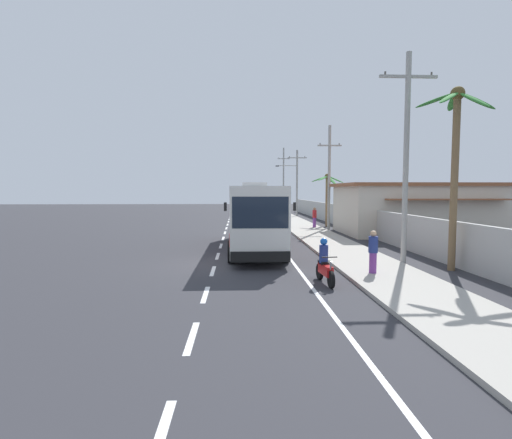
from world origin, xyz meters
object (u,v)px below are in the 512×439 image
utility_pole_mid (329,176)px  palm_second (328,190)px  pedestrian_near_kerb (373,251)px  utility_pole_far (296,181)px  pedestrian_midwalk (314,217)px  utility_pole_nearest (406,155)px  palm_nearest (456,144)px  utility_pole_distant (284,178)px  coach_bus_foreground (255,215)px  motorcycle_beside_bus (325,265)px  roadside_building (421,208)px

utility_pole_mid → palm_second: utility_pole_mid is taller
pedestrian_near_kerb → utility_pole_far: bearing=108.7°
pedestrian_midwalk → palm_second: (1.64, 2.26, 2.30)m
utility_pole_nearest → utility_pole_far: utility_pole_nearest is taller
pedestrian_midwalk → utility_pole_mid: 3.75m
palm_nearest → pedestrian_midwalk: bearing=97.3°
pedestrian_near_kerb → utility_pole_nearest: 5.07m
utility_pole_nearest → utility_pole_distant: (0.15, 48.19, 0.48)m
utility_pole_nearest → utility_pole_mid: (0.34, 16.06, -0.33)m
utility_pole_nearest → utility_pole_distant: utility_pole_distant is taller
coach_bus_foreground → utility_pole_mid: utility_pole_mid is taller
motorcycle_beside_bus → coach_bus_foreground: bearing=104.5°
palm_nearest → utility_pole_mid: bearing=93.8°
utility_pole_distant → palm_nearest: utility_pole_distant is taller
pedestrian_midwalk → utility_pole_distant: size_ratio=0.17×
utility_pole_distant → motorcycle_beside_bus: bearing=-95.0°
utility_pole_far → utility_pole_distant: size_ratio=0.81×
coach_bus_foreground → utility_pole_nearest: (6.49, -4.98, 2.94)m
coach_bus_foreground → utility_pole_mid: size_ratio=1.36×
coach_bus_foreground → palm_second: 15.72m
motorcycle_beside_bus → palm_second: palm_second is taller
utility_pole_distant → palm_nearest: 49.53m
motorcycle_beside_bus → palm_second: bearing=76.8°
motorcycle_beside_bus → roadside_building: size_ratio=0.15×
utility_pole_mid → roadside_building: utility_pole_mid is taller
palm_nearest → utility_pole_far: bearing=92.7°
palm_nearest → palm_second: palm_nearest is taller
motorcycle_beside_bus → pedestrian_midwalk: (3.54, 19.91, 0.39)m
coach_bus_foreground → palm_nearest: (7.97, -6.30, 3.25)m
pedestrian_near_kerb → utility_pole_nearest: size_ratio=0.18×
roadside_building → motorcycle_beside_bus: bearing=-125.0°
pedestrian_midwalk → palm_second: bearing=-96.8°
utility_pole_mid → pedestrian_near_kerb: bearing=-97.9°
coach_bus_foreground → utility_pole_distant: 43.85m
motorcycle_beside_bus → utility_pole_nearest: (4.34, 3.35, 4.26)m
pedestrian_near_kerb → roadside_building: bearing=81.0°
pedestrian_near_kerb → palm_second: 21.51m
pedestrian_near_kerb → palm_second: bearing=103.9°
utility_pole_far → utility_pole_distant: utility_pole_distant is taller
pedestrian_near_kerb → utility_pole_nearest: bearing=68.7°
pedestrian_midwalk → utility_pole_distant: 31.94m
palm_second → roadside_building: 8.77m
utility_pole_nearest → utility_pole_mid: utility_pole_nearest is taller
utility_pole_nearest → palm_nearest: utility_pole_nearest is taller
pedestrian_near_kerb → roadside_building: 17.28m
utility_pole_far → palm_second: size_ratio=1.71×
utility_pole_distant → roadside_building: bearing=-79.6°
palm_second → utility_pole_far: bearing=94.2°
utility_pole_nearest → palm_nearest: (1.48, -1.32, 0.31)m
utility_pole_nearest → utility_pole_far: size_ratio=1.11×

